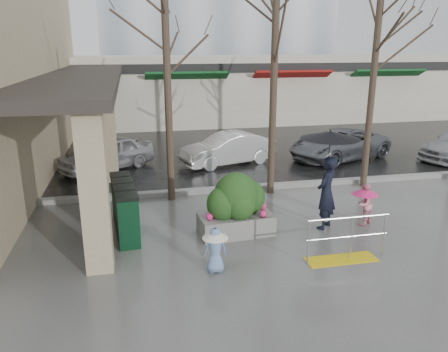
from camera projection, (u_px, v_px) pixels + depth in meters
name	position (u px, v px, depth m)	size (l,w,h in m)	color
ground	(269.00, 242.00, 10.56)	(120.00, 120.00, 0.00)	#51514F
street_asphalt	(175.00, 113.00, 31.18)	(120.00, 36.00, 0.01)	black
curb	(232.00, 189.00, 14.29)	(120.00, 0.30, 0.15)	gray
canopy_slab	(81.00, 73.00, 16.07)	(2.80, 18.00, 0.25)	#2D2823
pillar_front	(94.00, 191.00, 8.81)	(0.55, 0.55, 3.50)	tan
pillar_back	(108.00, 132.00, 14.91)	(0.55, 0.55, 3.50)	tan
storefront_row	(213.00, 89.00, 27.23)	(34.00, 6.74, 4.00)	beige
handrail	(345.00, 244.00, 9.60)	(1.90, 0.50, 1.03)	yellow
tree_west	(165.00, 26.00, 12.09)	(3.20, 3.20, 6.80)	#382B21
tree_midwest	(276.00, 22.00, 12.69)	(3.20, 3.20, 7.00)	#382B21
tree_mideast	(377.00, 36.00, 13.45)	(3.20, 3.20, 6.50)	#382B21
woman	(328.00, 170.00, 11.00)	(1.50, 1.50, 2.59)	black
child_pink	(364.00, 201.00, 11.47)	(0.69, 0.68, 1.13)	pink
child_blue	(215.00, 246.00, 9.03)	(0.55, 0.55, 0.99)	#6A8EBE
planter	(236.00, 205.00, 10.86)	(1.90, 1.11, 1.60)	#65615E
news_boxes	(125.00, 208.00, 11.01)	(0.74, 2.35, 1.29)	#0B331B
car_a	(107.00, 153.00, 16.66)	(1.49, 3.70, 1.26)	#A5A6AA
car_b	(228.00, 149.00, 17.40)	(1.33, 3.82, 1.26)	silver
car_c	(339.00, 144.00, 18.24)	(2.09, 4.53, 1.26)	slate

